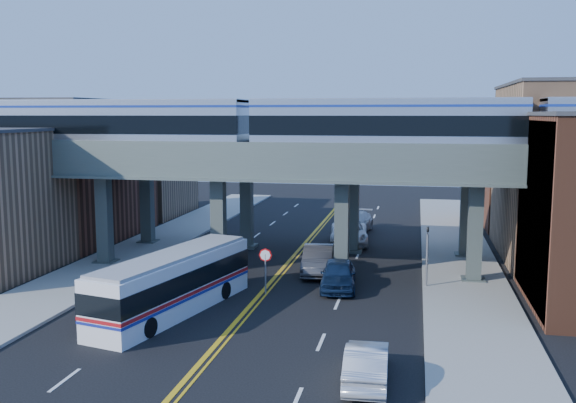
% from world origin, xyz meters
% --- Properties ---
extents(ground, '(120.00, 120.00, 0.00)m').
position_xyz_m(ground, '(0.00, 0.00, 0.00)').
color(ground, black).
rests_on(ground, ground).
extents(sidewalk_west, '(5.00, 70.00, 0.16)m').
position_xyz_m(sidewalk_west, '(-11.50, 10.00, 0.08)').
color(sidewalk_west, gray).
rests_on(sidewalk_west, ground).
extents(sidewalk_east, '(5.00, 70.00, 0.16)m').
position_xyz_m(sidewalk_east, '(11.50, 10.00, 0.08)').
color(sidewalk_east, gray).
rests_on(sidewalk_east, ground).
extents(building_west_b, '(8.00, 14.00, 11.00)m').
position_xyz_m(building_west_b, '(-18.50, 16.00, 5.50)').
color(building_west_b, brown).
rests_on(building_west_b, ground).
extents(building_west_c, '(8.00, 10.00, 8.00)m').
position_xyz_m(building_west_c, '(-18.50, 29.00, 4.00)').
color(building_west_c, '#9D7351').
rests_on(building_west_c, ground).
extents(building_east_b, '(8.00, 14.00, 12.00)m').
position_xyz_m(building_east_b, '(18.50, 16.00, 6.00)').
color(building_east_b, '#9D7351').
rests_on(building_east_b, ground).
extents(building_east_c, '(8.00, 10.00, 9.00)m').
position_xyz_m(building_east_c, '(18.50, 29.00, 4.50)').
color(building_east_c, brown).
rests_on(building_east_c, ground).
extents(mural_panel, '(0.10, 9.50, 9.50)m').
position_xyz_m(mural_panel, '(14.55, 4.00, 4.75)').
color(mural_panel, teal).
rests_on(mural_panel, ground).
extents(elevated_viaduct_near, '(52.00, 3.60, 7.40)m').
position_xyz_m(elevated_viaduct_near, '(0.00, 8.00, 6.47)').
color(elevated_viaduct_near, '#424D49').
rests_on(elevated_viaduct_near, ground).
extents(elevated_viaduct_far, '(52.00, 3.60, 7.40)m').
position_xyz_m(elevated_viaduct_far, '(0.00, 15.00, 6.47)').
color(elevated_viaduct_far, '#424D49').
rests_on(elevated_viaduct_far, ground).
extents(transit_train, '(50.04, 3.14, 3.66)m').
position_xyz_m(transit_train, '(6.58, 8.00, 9.38)').
color(transit_train, black).
rests_on(transit_train, elevated_viaduct_near).
extents(stop_sign, '(0.76, 0.09, 2.63)m').
position_xyz_m(stop_sign, '(0.30, 3.00, 1.76)').
color(stop_sign, slate).
rests_on(stop_sign, ground).
extents(traffic_signal, '(0.15, 0.18, 4.10)m').
position_xyz_m(traffic_signal, '(9.20, 6.00, 2.30)').
color(traffic_signal, slate).
rests_on(traffic_signal, ground).
extents(transit_bus, '(5.05, 11.60, 2.92)m').
position_xyz_m(transit_bus, '(-3.54, -1.16, 1.50)').
color(transit_bus, white).
rests_on(transit_bus, ground).
extents(car_lane_a, '(2.44, 5.11, 1.69)m').
position_xyz_m(car_lane_a, '(4.18, 4.90, 0.84)').
color(car_lane_a, '#11213E').
rests_on(car_lane_a, ground).
extents(car_lane_b, '(2.31, 5.46, 1.75)m').
position_xyz_m(car_lane_b, '(2.48, 8.29, 0.88)').
color(car_lane_b, '#333235').
rests_on(car_lane_b, ground).
extents(car_lane_c, '(3.48, 6.40, 1.70)m').
position_xyz_m(car_lane_c, '(3.43, 18.02, 0.85)').
color(car_lane_c, white).
rests_on(car_lane_c, ground).
extents(car_lane_d, '(3.05, 6.28, 1.76)m').
position_xyz_m(car_lane_d, '(3.42, 22.77, 0.88)').
color(car_lane_d, silver).
rests_on(car_lane_d, ground).
extents(car_parked_curb, '(1.75, 4.62, 1.50)m').
position_xyz_m(car_parked_curb, '(6.81, -7.92, 0.75)').
color(car_parked_curb, silver).
rests_on(car_parked_curb, ground).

